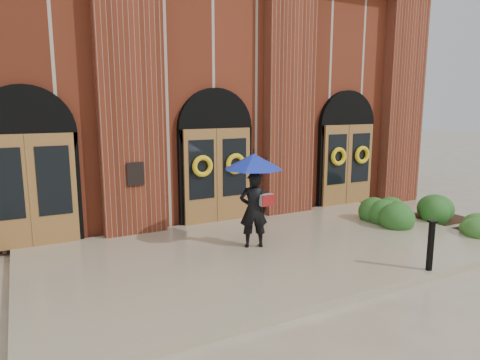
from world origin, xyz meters
TOP-DOWN VIEW (x-y plane):
  - ground at (0.00, 0.00)m, footprint 90.00×90.00m
  - landing at (0.00, 0.15)m, footprint 10.00×5.30m
  - church_building at (0.00, 8.78)m, footprint 16.20×12.53m
  - man_with_umbrella at (-0.19, 0.41)m, footprint 1.67×1.67m
  - metal_post at (2.09, -2.35)m, footprint 0.16×0.16m
  - hedge_wall_right at (5.20, 0.50)m, footprint 2.84×1.14m

SIDE VIEW (x-z plane):
  - ground at x=0.00m, z-range 0.00..0.00m
  - landing at x=0.00m, z-range 0.00..0.15m
  - hedge_wall_right at x=5.20m, z-range 0.00..0.73m
  - metal_post at x=2.09m, z-range 0.17..1.15m
  - man_with_umbrella at x=-0.19m, z-range 0.57..2.65m
  - church_building at x=0.00m, z-range 0.00..7.00m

